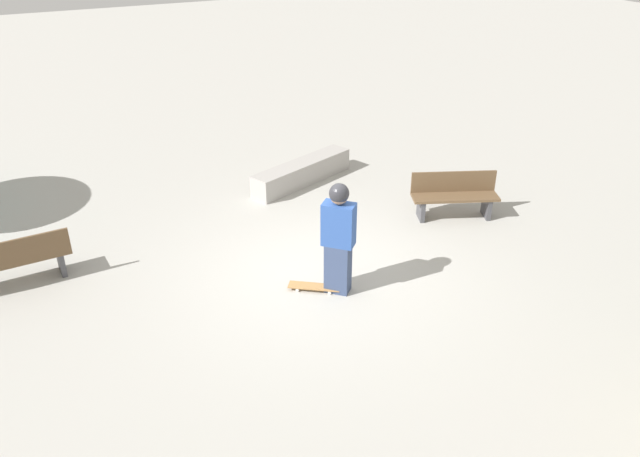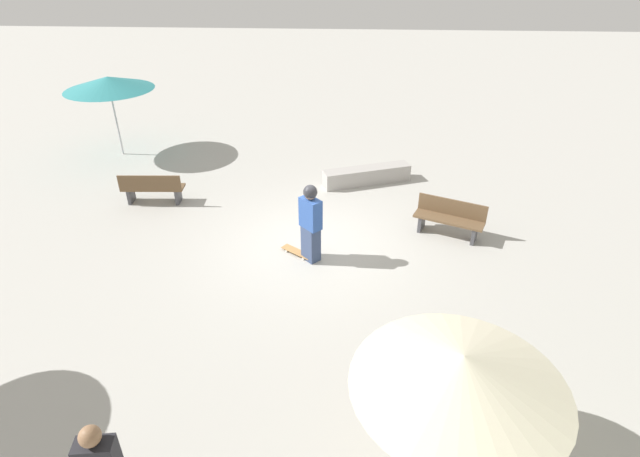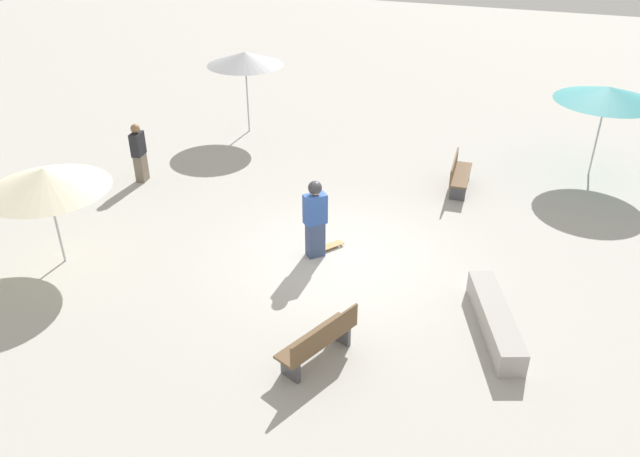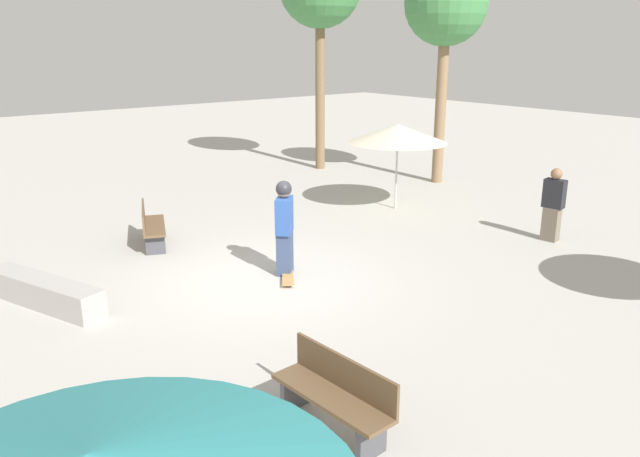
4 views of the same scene
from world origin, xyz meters
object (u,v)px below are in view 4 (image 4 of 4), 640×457
(bench_near, at_px, (151,226))
(palm_tree_far_back, at_px, (446,7))
(shade_umbrella_cream, at_px, (398,133))
(skateboard, at_px, (288,278))
(bench_far, at_px, (335,395))
(skater_main, at_px, (284,225))
(bystander_watching, at_px, (553,205))
(concrete_ledge, at_px, (44,292))

(bench_near, height_order, palm_tree_far_back, palm_tree_far_back)
(shade_umbrella_cream, bearing_deg, palm_tree_far_back, -66.07)
(skateboard, height_order, shade_umbrella_cream, shade_umbrella_cream)
(bench_far, bearing_deg, skater_main, -32.03)
(skater_main, distance_m, shade_umbrella_cream, 5.48)
(bench_far, distance_m, shade_umbrella_cream, 9.86)
(bench_far, xyz_separation_m, bystander_watching, (2.36, -8.09, 0.37))
(concrete_ledge, xyz_separation_m, bystander_watching, (-3.25, -9.65, 0.57))
(bench_far, relative_size, shade_umbrella_cream, 0.65)
(skater_main, distance_m, skateboard, 0.97)
(skater_main, bearing_deg, skateboard, 17.82)
(bench_far, bearing_deg, bench_near, -11.84)
(skater_main, xyz_separation_m, shade_umbrella_cream, (2.06, -4.98, 0.99))
(skater_main, relative_size, shade_umbrella_cream, 0.71)
(concrete_ledge, bearing_deg, palm_tree_far_back, -79.74)
(skater_main, distance_m, palm_tree_far_back, 9.86)
(skateboard, bearing_deg, bench_far, 6.50)
(skateboard, distance_m, concrete_ledge, 4.12)
(concrete_ledge, height_order, shade_umbrella_cream, shade_umbrella_cream)
(bystander_watching, bearing_deg, skater_main, -117.35)
(bench_near, distance_m, bystander_watching, 8.62)
(concrete_ledge, bearing_deg, skater_main, -108.18)
(palm_tree_far_back, bearing_deg, concrete_ledge, 100.26)
(bench_near, bearing_deg, bench_far, 14.44)
(concrete_ledge, relative_size, palm_tree_far_back, 0.39)
(bench_near, height_order, bystander_watching, bystander_watching)
(skater_main, xyz_separation_m, concrete_ledge, (1.30, 3.95, -0.73))
(skateboard, distance_m, bench_far, 4.58)
(shade_umbrella_cream, xyz_separation_m, bystander_watching, (-4.01, -0.72, -1.15))
(skateboard, height_order, bench_near, bench_near)
(skateboard, xyz_separation_m, palm_tree_far_back, (3.82, -8.41, 5.04))
(concrete_ledge, relative_size, bystander_watching, 1.57)
(skateboard, bearing_deg, palm_tree_far_back, 150.02)
(concrete_ledge, height_order, bystander_watching, bystander_watching)
(skateboard, height_order, bench_far, bench_far)
(concrete_ledge, xyz_separation_m, shade_umbrella_cream, (0.76, -8.93, 1.72))
(skater_main, xyz_separation_m, bench_far, (-4.31, 2.39, -0.53))
(shade_umbrella_cream, relative_size, bystander_watching, 1.57)
(shade_umbrella_cream, height_order, bystander_watching, shade_umbrella_cream)
(skater_main, relative_size, palm_tree_far_back, 0.28)
(bench_near, bearing_deg, skater_main, 44.67)
(bench_far, relative_size, bystander_watching, 1.01)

